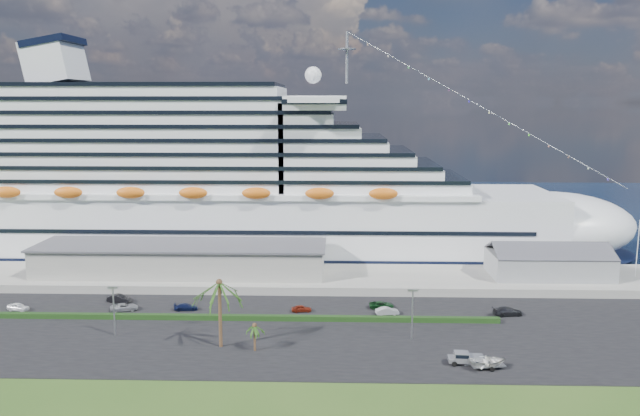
{
  "coord_description": "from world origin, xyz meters",
  "views": [
    {
      "loc": [
        8.09,
        -87.29,
        37.47
      ],
      "look_at": [
        4.64,
        30.0,
        17.63
      ],
      "focal_mm": 35.0,
      "sensor_mm": 36.0,
      "label": 1
    }
  ],
  "objects_px": {
    "pickup_truck": "(465,358)",
    "boat_trailer": "(488,361)",
    "cruise_ship": "(218,188)",
    "parked_car_3": "(186,307)"
  },
  "relations": [
    {
      "from": "cruise_ship",
      "to": "pickup_truck",
      "type": "relative_size",
      "value": 36.68
    },
    {
      "from": "parked_car_3",
      "to": "boat_trailer",
      "type": "height_order",
      "value": "boat_trailer"
    },
    {
      "from": "boat_trailer",
      "to": "pickup_truck",
      "type": "bearing_deg",
      "value": 151.91
    },
    {
      "from": "cruise_ship",
      "to": "parked_car_3",
      "type": "height_order",
      "value": "cruise_ship"
    },
    {
      "from": "pickup_truck",
      "to": "boat_trailer",
      "type": "relative_size",
      "value": 0.83
    },
    {
      "from": "pickup_truck",
      "to": "boat_trailer",
      "type": "distance_m",
      "value": 3.29
    },
    {
      "from": "cruise_ship",
      "to": "parked_car_3",
      "type": "relative_size",
      "value": 44.88
    },
    {
      "from": "boat_trailer",
      "to": "cruise_ship",
      "type": "bearing_deg",
      "value": 127.25
    },
    {
      "from": "parked_car_3",
      "to": "pickup_truck",
      "type": "relative_size",
      "value": 0.82
    },
    {
      "from": "parked_car_3",
      "to": "pickup_truck",
      "type": "xyz_separation_m",
      "value": [
        46.17,
        -22.46,
        0.37
      ]
    }
  ]
}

